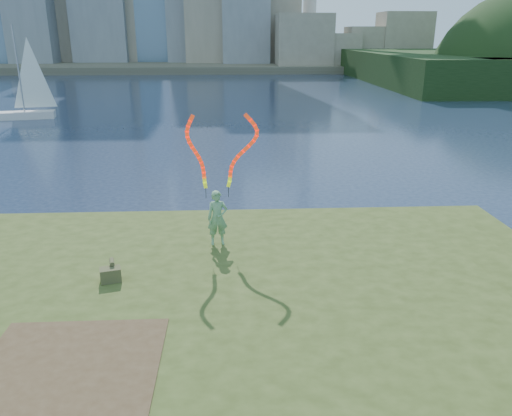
{
  "coord_description": "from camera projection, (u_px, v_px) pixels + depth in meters",
  "views": [
    {
      "loc": [
        0.74,
        -10.79,
        6.4
      ],
      "look_at": [
        1.35,
        1.0,
        2.27
      ],
      "focal_mm": 35.0,
      "sensor_mm": 36.0,
      "label": 1
    }
  ],
  "objects": [
    {
      "name": "sailboat",
      "position": [
        27.0,
        103.0,
        39.49
      ],
      "size": [
        4.76,
        2.28,
        7.15
      ],
      "rotation": [
        0.0,
        0.0,
        0.2
      ],
      "color": "silver",
      "rests_on": "ground"
    },
    {
      "name": "woman_with_ribbons",
      "position": [
        217.0,
        195.0,
        13.65
      ],
      "size": [
        2.01,
        0.46,
        3.95
      ],
      "rotation": [
        0.0,
        0.0,
        0.12
      ],
      "color": "#1B6A21",
      "rests_on": "grassy_knoll"
    },
    {
      "name": "grassy_knoll",
      "position": [
        197.0,
        355.0,
        9.97
      ],
      "size": [
        20.0,
        18.0,
        0.8
      ],
      "color": "#354318",
      "rests_on": "ground"
    },
    {
      "name": "far_shore",
      "position": [
        225.0,
        64.0,
        101.61
      ],
      "size": [
        320.0,
        40.0,
        1.2
      ],
      "primitive_type": "cube",
      "color": "brown",
      "rests_on": "ground"
    },
    {
      "name": "dirt_patch",
      "position": [
        69.0,
        367.0,
        8.85
      ],
      "size": [
        3.2,
        3.0,
        0.02
      ],
      "primitive_type": "cube",
      "color": "#47331E",
      "rests_on": "grassy_knoll"
    },
    {
      "name": "ground",
      "position": [
        203.0,
        310.0,
        12.25
      ],
      "size": [
        320.0,
        320.0,
        0.0
      ],
      "primitive_type": "plane",
      "color": "#18243D",
      "rests_on": "ground"
    },
    {
      "name": "canvas_bag",
      "position": [
        111.0,
        274.0,
        11.9
      ],
      "size": [
        0.55,
        0.62,
        0.46
      ],
      "rotation": [
        0.0,
        0.0,
        0.27
      ],
      "color": "#454325",
      "rests_on": "grassy_knoll"
    }
  ]
}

